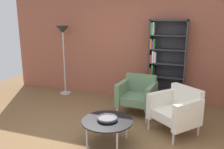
% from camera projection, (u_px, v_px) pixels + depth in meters
% --- Properties ---
extents(ground_plane, '(8.32, 8.32, 0.00)m').
position_uv_depth(ground_plane, '(87.00, 144.00, 3.71)').
color(ground_plane, brown).
extents(brick_back_panel, '(6.40, 0.12, 2.90)m').
position_uv_depth(brick_back_panel, '(130.00, 38.00, 5.62)').
color(brick_back_panel, '#9E5642').
rests_on(brick_back_panel, ground_plane).
extents(bookshelf_tall, '(0.80, 0.30, 1.90)m').
position_uv_depth(bookshelf_tall, '(164.00, 64.00, 5.27)').
color(bookshelf_tall, '#333338').
rests_on(bookshelf_tall, ground_plane).
extents(coffee_table_low, '(0.80, 0.80, 0.40)m').
position_uv_depth(coffee_table_low, '(107.00, 122.00, 3.65)').
color(coffee_table_low, black).
rests_on(coffee_table_low, ground_plane).
extents(decorative_bowl, '(0.32, 0.32, 0.05)m').
position_uv_depth(decorative_bowl, '(107.00, 118.00, 3.63)').
color(decorative_bowl, '#4C4C51').
rests_on(decorative_bowl, coffee_table_low).
extents(armchair_by_bookshelf, '(0.77, 0.71, 0.78)m').
position_uv_depth(armchair_by_bookshelf, '(137.00, 94.00, 4.83)').
color(armchair_by_bookshelf, slate).
rests_on(armchair_by_bookshelf, ground_plane).
extents(armchair_corner_red, '(0.95, 0.94, 0.78)m').
position_uv_depth(armchair_corner_red, '(177.00, 109.00, 4.03)').
color(armchair_corner_red, white).
rests_on(armchair_corner_red, ground_plane).
extents(floor_lamp_torchiere, '(0.32, 0.32, 1.74)m').
position_uv_depth(floor_lamp_torchiere, '(63.00, 38.00, 5.84)').
color(floor_lamp_torchiere, silver).
rests_on(floor_lamp_torchiere, ground_plane).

